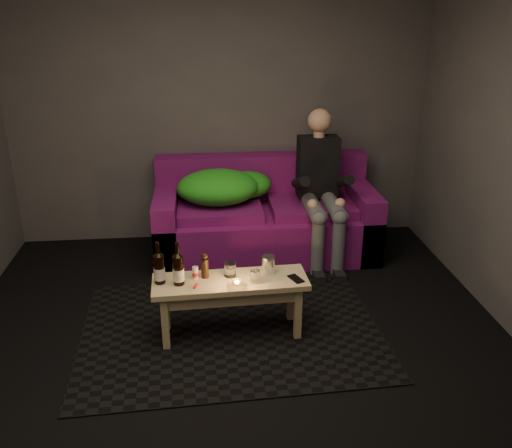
{
  "coord_description": "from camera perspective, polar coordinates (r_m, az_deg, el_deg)",
  "views": [
    {
      "loc": [
        -0.17,
        -2.95,
        2.24
      ],
      "look_at": [
        0.25,
        1.24,
        0.51
      ],
      "focal_mm": 38.0,
      "sensor_mm": 36.0,
      "label": 1
    }
  ],
  "objects": [
    {
      "name": "coffee_table",
      "position": [
        3.85,
        -2.71,
        -6.9
      ],
      "size": [
        1.1,
        0.39,
        0.44
      ],
      "rotation": [
        0.0,
        0.0,
        0.04
      ],
      "color": "tan",
      "rests_on": "rug"
    },
    {
      "name": "floor",
      "position": [
        3.71,
        -1.95,
        -14.9
      ],
      "size": [
        4.5,
        4.5,
        0.0
      ],
      "primitive_type": "plane",
      "color": "black",
      "rests_on": "ground"
    },
    {
      "name": "beer_bottle_a",
      "position": [
        3.77,
        -10.17,
        -4.59
      ],
      "size": [
        0.08,
        0.08,
        0.31
      ],
      "color": "black",
      "rests_on": "coffee_table"
    },
    {
      "name": "rug",
      "position": [
        4.08,
        -2.66,
        -10.97
      ],
      "size": [
        2.24,
        1.67,
        0.01
      ],
      "primitive_type": "cube",
      "rotation": [
        0.0,
        0.0,
        0.04
      ],
      "color": "black",
      "rests_on": "floor"
    },
    {
      "name": "tumbler_back",
      "position": [
        3.84,
        -2.74,
        -4.83
      ],
      "size": [
        0.1,
        0.1,
        0.1
      ],
      "primitive_type": "cylinder",
      "rotation": [
        0.0,
        0.0,
        0.2
      ],
      "color": "white",
      "rests_on": "coffee_table"
    },
    {
      "name": "tealight",
      "position": [
        3.71,
        -2.02,
        -6.27
      ],
      "size": [
        0.06,
        0.06,
        0.05
      ],
      "color": "white",
      "rests_on": "coffee_table"
    },
    {
      "name": "tumbler_front",
      "position": [
        3.76,
        -0.11,
        -5.51
      ],
      "size": [
        0.07,
        0.07,
        0.09
      ],
      "primitive_type": "cylinder",
      "rotation": [
        0.0,
        0.0,
        0.08
      ],
      "color": "white",
      "rests_on": "coffee_table"
    },
    {
      "name": "sofa",
      "position": [
        5.17,
        0.91,
        0.48
      ],
      "size": [
        2.04,
        0.92,
        0.88
      ],
      "color": "#630D56",
      "rests_on": "floor"
    },
    {
      "name": "pepper_mill",
      "position": [
        3.82,
        -5.41,
        -4.67
      ],
      "size": [
        0.05,
        0.05,
        0.14
      ],
      "primitive_type": "cylinder",
      "rotation": [
        0.0,
        0.0,
        0.0
      ],
      "color": "black",
      "rests_on": "coffee_table"
    },
    {
      "name": "green_blanket",
      "position": [
        5.02,
        -3.54,
        3.92
      ],
      "size": [
        0.9,
        0.61,
        0.31
      ],
      "color": "#24911A",
      "rests_on": "sofa"
    },
    {
      "name": "smartphone",
      "position": [
        3.82,
        4.21,
        -5.77
      ],
      "size": [
        0.11,
        0.15,
        0.01
      ],
      "primitive_type": "cube",
      "rotation": [
        0.0,
        0.0,
        0.4
      ],
      "color": "black",
      "rests_on": "coffee_table"
    },
    {
      "name": "beer_bottle_b",
      "position": [
        3.73,
        -8.19,
        -4.71
      ],
      "size": [
        0.08,
        0.08,
        0.31
      ],
      "color": "black",
      "rests_on": "coffee_table"
    },
    {
      "name": "steel_cup",
      "position": [
        3.87,
        1.3,
        -4.3
      ],
      "size": [
        0.11,
        0.11,
        0.13
      ],
      "primitive_type": "cylinder",
      "rotation": [
        0.0,
        0.0,
        0.14
      ],
      "color": "silver",
      "rests_on": "coffee_table"
    },
    {
      "name": "salt_shaker",
      "position": [
        3.83,
        -6.4,
        -5.1
      ],
      "size": [
        0.05,
        0.05,
        0.09
      ],
      "primitive_type": "cylinder",
      "rotation": [
        0.0,
        0.0,
        0.12
      ],
      "color": "silver",
      "rests_on": "coffee_table"
    },
    {
      "name": "room",
      "position": [
        3.47,
        -2.85,
        12.36
      ],
      "size": [
        4.5,
        4.5,
        4.5
      ],
      "color": "silver",
      "rests_on": "ground"
    },
    {
      "name": "red_lighter",
      "position": [
        3.74,
        -6.36,
        -6.5
      ],
      "size": [
        0.04,
        0.07,
        0.01
      ],
      "primitive_type": "cube",
      "rotation": [
        0.0,
        0.0,
        -0.32
      ],
      "color": "red",
      "rests_on": "coffee_table"
    },
    {
      "name": "person",
      "position": [
        4.96,
        6.83,
        4.14
      ],
      "size": [
        0.37,
        0.85,
        1.36
      ],
      "color": "black",
      "rests_on": "sofa"
    }
  ]
}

